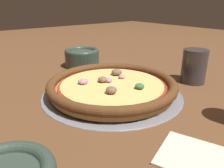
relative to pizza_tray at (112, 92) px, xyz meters
name	(u,v)px	position (x,y,z in m)	size (l,w,h in m)	color
ground_plane	(112,94)	(0.00, 0.00, 0.00)	(3.00, 3.00, 0.00)	brown
pizza_tray	(112,92)	(0.00, 0.00, 0.00)	(0.35, 0.35, 0.01)	gray
pizza	(112,85)	(0.00, 0.00, 0.02)	(0.32, 0.32, 0.04)	#BC7F42
bowl_near	(82,57)	(0.26, -0.07, 0.03)	(0.12, 0.12, 0.06)	#334238
drinking_cup	(194,66)	(-0.08, -0.23, 0.04)	(0.07, 0.07, 0.09)	#383333
napkin	(203,159)	(-0.28, 0.05, 0.00)	(0.15, 0.13, 0.01)	beige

